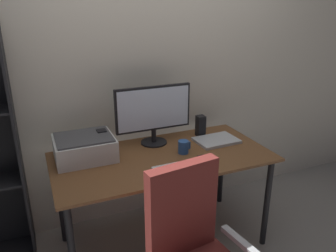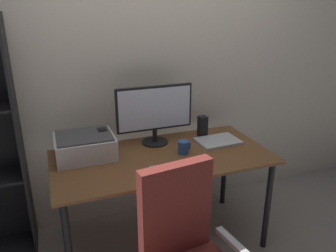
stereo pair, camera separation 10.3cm
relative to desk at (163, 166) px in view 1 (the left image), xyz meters
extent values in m
plane|color=gray|center=(0.00, 0.00, -0.66)|extent=(12.00, 12.00, 0.00)
cube|color=beige|center=(0.00, 0.55, 0.64)|extent=(6.40, 0.10, 2.60)
cube|color=brown|center=(0.00, 0.00, 0.07)|extent=(1.53, 0.76, 0.02)
cylinder|color=black|center=(0.70, -0.32, -0.30)|extent=(0.04, 0.04, 0.72)
cylinder|color=black|center=(-0.70, 0.32, -0.30)|extent=(0.04, 0.04, 0.72)
cylinder|color=black|center=(0.70, 0.32, -0.30)|extent=(0.04, 0.04, 0.72)
cylinder|color=black|center=(0.02, 0.24, 0.09)|extent=(0.20, 0.20, 0.01)
cylinder|color=black|center=(0.02, 0.24, 0.14)|extent=(0.04, 0.04, 0.10)
cube|color=black|center=(0.02, 0.24, 0.36)|extent=(0.58, 0.03, 0.34)
cube|color=silver|center=(0.02, 0.22, 0.36)|extent=(0.55, 0.01, 0.31)
cube|color=silver|center=(0.00, -0.21, 0.09)|extent=(0.29, 0.11, 0.02)
cube|color=black|center=(0.22, -0.20, 0.10)|extent=(0.06, 0.10, 0.03)
cylinder|color=#285193|center=(0.15, -0.01, 0.13)|extent=(0.08, 0.08, 0.09)
cube|color=#285193|center=(0.20, -0.01, 0.13)|extent=(0.02, 0.01, 0.05)
cube|color=#B7BABC|center=(0.48, 0.07, 0.09)|extent=(0.33, 0.24, 0.02)
cube|color=black|center=(-0.37, 0.23, 0.17)|extent=(0.06, 0.07, 0.17)
cube|color=black|center=(0.42, 0.23, 0.17)|extent=(0.06, 0.07, 0.17)
cube|color=silver|center=(-0.51, 0.18, 0.16)|extent=(0.40, 0.34, 0.15)
cube|color=#424244|center=(-0.51, 0.18, 0.24)|extent=(0.37, 0.31, 0.01)
cube|color=maroon|center=(-0.16, -0.65, 0.09)|extent=(0.41, 0.12, 0.52)
cube|color=#B7BABC|center=(0.11, -0.81, -0.08)|extent=(0.07, 0.26, 0.03)
cube|color=black|center=(-0.93, 0.34, 0.19)|extent=(0.02, 0.28, 1.71)
camera|label=1|loc=(-0.80, -1.98, 1.10)|focal=35.63mm
camera|label=2|loc=(-0.71, -2.02, 1.10)|focal=35.63mm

